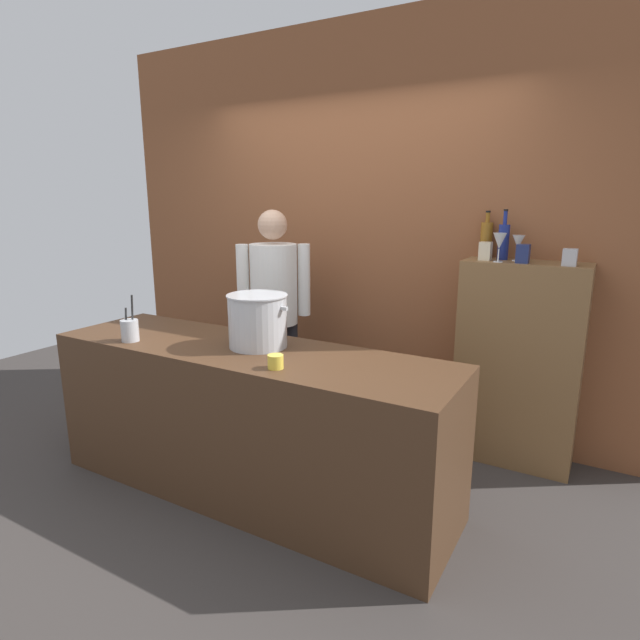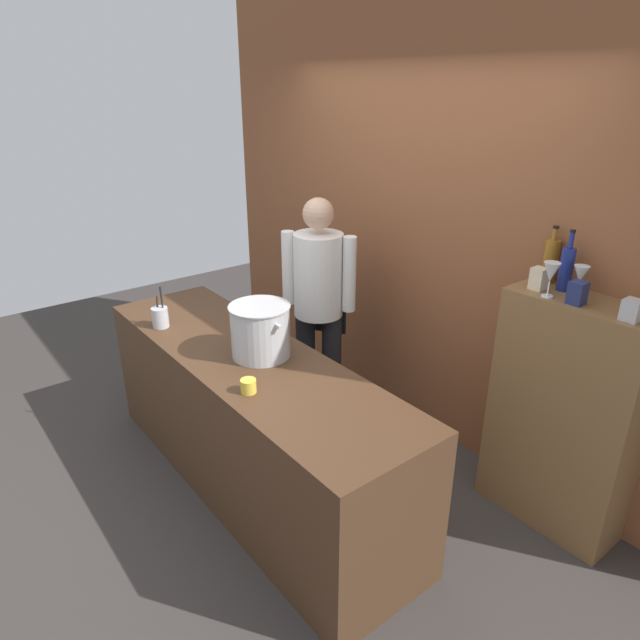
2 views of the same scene
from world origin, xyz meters
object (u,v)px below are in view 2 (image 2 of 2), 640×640
(wine_glass_short, at_px, (551,273))
(spice_tin_navy, at_px, (577,293))
(chef, at_px, (319,297))
(spice_tin_silver, at_px, (632,310))
(utensil_crock, at_px, (160,317))
(wine_bottle_amber, at_px, (551,260))
(butter_jar, at_px, (248,386))
(spice_tin_cream, at_px, (539,279))
(stockpot_large, at_px, (260,331))
(wine_bottle_cobalt, at_px, (566,268))
(wine_glass_wide, at_px, (581,275))

(wine_glass_short, distance_m, spice_tin_navy, 0.16)
(chef, height_order, spice_tin_silver, chef)
(utensil_crock, xyz_separation_m, spice_tin_navy, (1.98, 1.33, 0.44))
(wine_bottle_amber, bearing_deg, spice_tin_silver, -19.50)
(wine_bottle_amber, distance_m, wine_glass_short, 0.24)
(chef, xyz_separation_m, wine_bottle_amber, (1.37, 0.50, 0.51))
(wine_glass_short, height_order, spice_tin_navy, wine_glass_short)
(wine_glass_short, bearing_deg, butter_jar, -121.34)
(wine_glass_short, distance_m, spice_tin_cream, 0.13)
(stockpot_large, distance_m, wine_bottle_cobalt, 1.67)
(utensil_crock, distance_m, wine_glass_wide, 2.46)
(wine_bottle_cobalt, bearing_deg, spice_tin_navy, -42.34)
(butter_jar, xyz_separation_m, wine_bottle_cobalt, (0.79, 1.45, 0.53))
(stockpot_large, distance_m, spice_tin_navy, 1.66)
(chef, relative_size, stockpot_large, 4.07)
(utensil_crock, relative_size, wine_glass_short, 1.57)
(stockpot_large, relative_size, utensil_crock, 1.43)
(spice_tin_cream, bearing_deg, chef, -165.67)
(utensil_crock, height_order, butter_jar, utensil_crock)
(butter_jar, xyz_separation_m, spice_tin_cream, (0.70, 1.36, 0.47))
(utensil_crock, bearing_deg, spice_tin_silver, 30.70)
(wine_bottle_amber, distance_m, spice_tin_silver, 0.56)
(wine_bottle_cobalt, distance_m, spice_tin_navy, 0.21)
(chef, distance_m, utensil_crock, 1.07)
(butter_jar, height_order, spice_tin_cream, spice_tin_cream)
(wine_glass_short, bearing_deg, spice_tin_silver, 2.87)
(spice_tin_silver, bearing_deg, wine_bottle_cobalt, 161.98)
(wine_glass_wide, xyz_separation_m, spice_tin_silver, (0.31, -0.10, -0.06))
(wine_glass_wide, bearing_deg, utensil_crock, -143.51)
(spice_tin_navy, bearing_deg, spice_tin_silver, -0.12)
(wine_glass_wide, distance_m, spice_tin_silver, 0.33)
(spice_tin_silver, bearing_deg, stockpot_large, -145.29)
(stockpot_large, height_order, wine_glass_wide, wine_glass_wide)
(spice_tin_cream, xyz_separation_m, spice_tin_silver, (0.50, -0.04, -0.01))
(utensil_crock, xyz_separation_m, wine_bottle_cobalt, (1.84, 1.47, 0.50))
(wine_glass_wide, bearing_deg, spice_tin_cream, -162.91)
(utensil_crock, xyz_separation_m, wine_glass_short, (1.84, 1.31, 0.51))
(wine_glass_short, xyz_separation_m, spice_tin_navy, (0.14, 0.02, -0.07))
(wine_bottle_amber, bearing_deg, spice_tin_navy, -35.03)
(wine_bottle_amber, relative_size, spice_tin_navy, 2.69)
(utensil_crock, bearing_deg, chef, 71.20)
(butter_jar, relative_size, wine_bottle_cobalt, 0.25)
(spice_tin_navy, bearing_deg, butter_jar, -125.20)
(chef, relative_size, spice_tin_silver, 16.56)
(chef, xyz_separation_m, wine_glass_short, (1.50, 0.30, 0.51))
(wine_glass_wide, distance_m, spice_tin_navy, 0.12)
(utensil_crock, distance_m, butter_jar, 1.05)
(chef, xyz_separation_m, wine_bottle_cobalt, (1.49, 0.45, 0.51))
(wine_bottle_amber, bearing_deg, spice_tin_cream, -77.60)
(butter_jar, relative_size, spice_tin_cream, 0.70)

